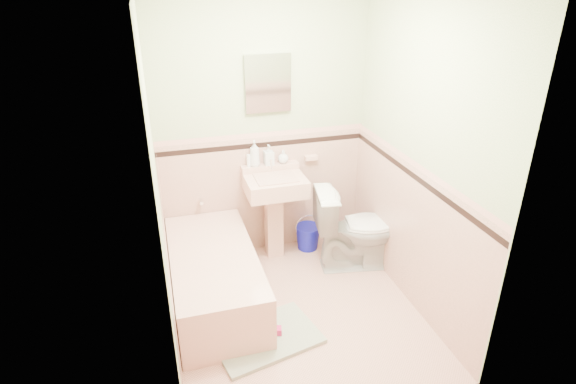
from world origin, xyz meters
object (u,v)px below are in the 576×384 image
object	(u,v)px
medicine_cabinet	(268,83)
soap_bottle_left	(255,153)
bathtub	(215,279)
bucket	(308,237)
sink	(275,218)
soap_bottle_mid	(269,155)
toilet	(357,228)
soap_bottle_right	(283,157)
shoe	(273,331)

from	to	relation	value
medicine_cabinet	soap_bottle_left	distance (m)	0.66
bathtub	bucket	size ratio (longest dim) A/B	5.92
sink	soap_bottle_mid	bearing A→B (deg)	93.57
bathtub	medicine_cabinet	distance (m)	1.78
bathtub	sink	size ratio (longest dim) A/B	1.72
medicine_cabinet	toilet	size ratio (longest dim) A/B	0.64
bathtub	soap_bottle_right	bearing A→B (deg)	41.18
soap_bottle_left	soap_bottle_right	distance (m)	0.29
soap_bottle_left	bathtub	bearing A→B (deg)	-126.85
soap_bottle_mid	soap_bottle_right	size ratio (longest dim) A/B	1.51
bathtub	sink	bearing A→B (deg)	37.93
toilet	bucket	size ratio (longest dim) A/B	3.20
bucket	bathtub	bearing A→B (deg)	-149.86
soap_bottle_mid	soap_bottle_right	xyz separation A→B (m)	(0.14, 0.00, -0.03)
sink	soap_bottle_mid	size ratio (longest dim) A/B	4.45
soap_bottle_right	soap_bottle_left	bearing A→B (deg)	180.00
bathtub	toilet	size ratio (longest dim) A/B	1.85
soap_bottle_mid	bucket	xyz separation A→B (m)	(0.37, -0.11, -0.90)
sink	soap_bottle_right	size ratio (longest dim) A/B	6.74
soap_bottle_mid	shoe	size ratio (longest dim) A/B	1.44
soap_bottle_left	soap_bottle_right	bearing A→B (deg)	0.00
soap_bottle_left	soap_bottle_right	size ratio (longest dim) A/B	1.94
soap_bottle_left	shoe	distance (m)	1.64
shoe	soap_bottle_mid	bearing A→B (deg)	89.87
medicine_cabinet	soap_bottle_left	bearing A→B (deg)	-168.54
soap_bottle_right	bucket	xyz separation A→B (m)	(0.23, -0.11, -0.87)
toilet	shoe	size ratio (longest dim) A/B	5.94
medicine_cabinet	toilet	world-z (taller)	medicine_cabinet
bucket	soap_bottle_left	bearing A→B (deg)	168.25
soap_bottle_right	bucket	world-z (taller)	soap_bottle_right
bathtub	soap_bottle_left	bearing A→B (deg)	53.15
medicine_cabinet	bucket	xyz separation A→B (m)	(0.36, -0.14, -1.57)
soap_bottle_mid	toilet	world-z (taller)	soap_bottle_mid
toilet	shoe	distance (m)	1.32
toilet	shoe	xyz separation A→B (m)	(-1.02, -0.76, -0.35)
soap_bottle_mid	shoe	xyz separation A→B (m)	(-0.31, -1.29, -0.97)
soap_bottle_left	shoe	bearing A→B (deg)	-97.53
sink	soap_bottle_mid	xyz separation A→B (m)	(-0.01, 0.18, 0.59)
toilet	shoe	bearing A→B (deg)	136.21
shoe	bathtub	bearing A→B (deg)	135.31
bucket	sink	bearing A→B (deg)	-168.37
sink	medicine_cabinet	bearing A→B (deg)	90.00
sink	soap_bottle_right	xyz separation A→B (m)	(0.13, 0.18, 0.56)
soap_bottle_left	toilet	distance (m)	1.20
sink	medicine_cabinet	distance (m)	1.28
toilet	bucket	xyz separation A→B (m)	(-0.35, 0.42, -0.28)
soap_bottle_right	bucket	bearing A→B (deg)	-24.80
sink	toilet	distance (m)	0.79
sink	toilet	bearing A→B (deg)	-26.07
toilet	shoe	world-z (taller)	toilet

